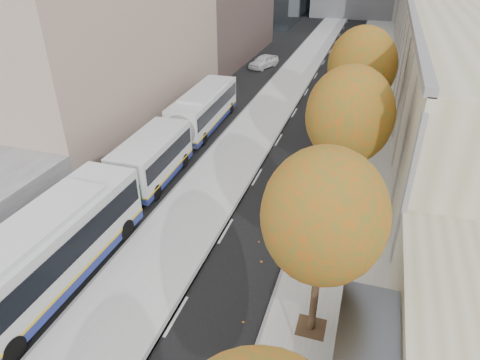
% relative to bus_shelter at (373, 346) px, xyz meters
% --- Properties ---
extents(bus_platform, '(4.25, 150.00, 0.15)m').
position_rel_bus_shelter_xyz_m(bus_platform, '(-9.56, 24.04, -2.11)').
color(bus_platform, '#B5B5B5').
rests_on(bus_platform, ground).
extents(sidewalk, '(4.75, 150.00, 0.08)m').
position_rel_bus_shelter_xyz_m(sidewalk, '(-1.56, 24.04, -2.15)').
color(sidewalk, gray).
rests_on(sidewalk, ground).
extents(building_tan, '(18.00, 92.00, 8.00)m').
position_rel_bus_shelter_xyz_m(building_tan, '(9.81, 53.04, 1.81)').
color(building_tan, tan).
rests_on(building_tan, ground).
extents(bus_shelter, '(1.90, 4.40, 2.53)m').
position_rel_bus_shelter_xyz_m(bus_shelter, '(0.00, 0.00, 0.00)').
color(bus_shelter, '#383A3F').
rests_on(bus_shelter, sidewalk).
extents(tree_c, '(4.20, 4.20, 7.28)m').
position_rel_bus_shelter_xyz_m(tree_c, '(-2.09, 2.04, 3.06)').
color(tree_c, black).
rests_on(tree_c, sidewalk).
extents(tree_d, '(4.40, 4.40, 7.60)m').
position_rel_bus_shelter_xyz_m(tree_d, '(-2.09, 11.04, 3.28)').
color(tree_d, black).
rests_on(tree_d, sidewalk).
extents(tree_e, '(4.60, 4.60, 7.92)m').
position_rel_bus_shelter_xyz_m(tree_e, '(-2.09, 20.04, 3.50)').
color(tree_e, black).
rests_on(tree_e, sidewalk).
extents(bus_far, '(2.97, 17.12, 2.84)m').
position_rel_bus_shelter_xyz_m(bus_far, '(-13.49, 15.98, -0.63)').
color(bus_far, silver).
rests_on(bus_far, ground).
extents(distant_car, '(3.11, 4.65, 1.47)m').
position_rel_bus_shelter_xyz_m(distant_car, '(-13.70, 38.57, -1.45)').
color(distant_car, silver).
rests_on(distant_car, ground).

